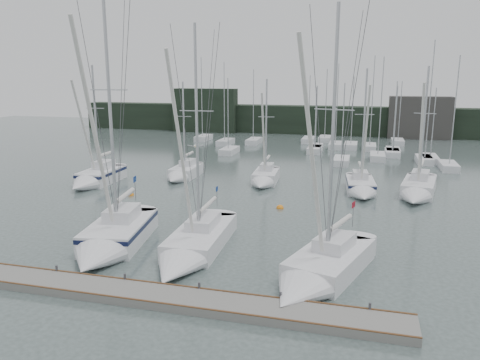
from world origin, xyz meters
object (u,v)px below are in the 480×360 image
at_px(sailboat_near_right, 316,274).
at_px(sailboat_mid_d, 361,188).
at_px(sailboat_near_left, 110,241).
at_px(sailboat_near_center, 190,250).
at_px(sailboat_mid_b, 182,174).
at_px(sailboat_mid_e, 417,191).
at_px(sailboat_mid_c, 264,179).
at_px(sailboat_mid_a, 94,179).
at_px(buoy_c, 131,195).
at_px(buoy_b, 280,208).

height_order(sailboat_near_right, sailboat_mid_d, sailboat_near_right).
xyz_separation_m(sailboat_near_left, sailboat_near_center, (5.09, 0.23, -0.17)).
bearing_deg(sailboat_near_center, sailboat_near_right, -14.49).
distance_m(sailboat_mid_b, sailboat_mid_e, 22.78).
distance_m(sailboat_near_left, sailboat_near_center, 5.09).
xyz_separation_m(sailboat_mid_b, sailboat_mid_c, (8.73, -0.21, 0.01)).
relative_size(sailboat_near_left, sailboat_mid_c, 1.50).
bearing_deg(sailboat_mid_a, sailboat_mid_b, 31.87).
distance_m(sailboat_mid_b, buoy_c, 7.65).
distance_m(sailboat_mid_c, buoy_c, 12.86).
relative_size(sailboat_mid_e, buoy_c, 21.17).
bearing_deg(sailboat_mid_a, sailboat_mid_e, 4.32).
xyz_separation_m(sailboat_mid_e, buoy_b, (-10.99, -6.46, -0.59)).
bearing_deg(sailboat_mid_b, sailboat_near_center, -67.95).
distance_m(sailboat_near_left, sailboat_mid_a, 18.60).
relative_size(sailboat_mid_a, sailboat_mid_c, 1.13).
height_order(sailboat_mid_a, sailboat_mid_e, sailboat_mid_a).
distance_m(buoy_b, buoy_c, 13.68).
distance_m(sailboat_near_right, buoy_c, 22.77).
bearing_deg(sailboat_near_left, buoy_c, 103.14).
relative_size(sailboat_near_center, sailboat_mid_a, 1.17).
bearing_deg(sailboat_mid_e, sailboat_mid_b, -174.01).
xyz_separation_m(sailboat_mid_b, sailboat_mid_d, (17.97, -1.65, 0.03)).
height_order(sailboat_near_right, sailboat_mid_c, sailboat_near_right).
height_order(sailboat_near_right, sailboat_mid_b, sailboat_near_right).
distance_m(sailboat_near_center, buoy_c, 16.24).
bearing_deg(sailboat_near_right, sailboat_mid_d, 101.95).
distance_m(sailboat_mid_c, sailboat_mid_e, 14.06).
height_order(sailboat_near_left, buoy_b, sailboat_near_left).
xyz_separation_m(sailboat_near_center, sailboat_mid_e, (14.21, 18.19, 0.08)).
bearing_deg(sailboat_mid_c, sailboat_mid_d, -12.55).
height_order(sailboat_near_center, sailboat_mid_a, sailboat_near_center).
relative_size(sailboat_near_center, buoy_b, 24.08).
bearing_deg(sailboat_near_left, sailboat_mid_c, 65.23).
distance_m(sailboat_near_left, buoy_b, 14.59).
bearing_deg(sailboat_mid_c, sailboat_near_left, -108.71).
bearing_deg(sailboat_near_center, buoy_c, 127.42).
relative_size(sailboat_mid_c, buoy_b, 18.11).
xyz_separation_m(sailboat_near_right, sailboat_mid_c, (-7.28, 21.18, -0.02)).
bearing_deg(sailboat_mid_d, sailboat_near_left, -133.69).
distance_m(sailboat_mid_a, sailboat_mid_c, 16.57).
height_order(sailboat_near_right, buoy_c, sailboat_near_right).
xyz_separation_m(sailboat_near_right, sailboat_mid_b, (-16.01, 21.39, -0.04)).
relative_size(sailboat_mid_b, buoy_c, 18.58).
height_order(sailboat_mid_a, buoy_b, sailboat_mid_a).
bearing_deg(sailboat_near_right, sailboat_mid_a, 162.01).
relative_size(sailboat_mid_a, sailboat_mid_b, 1.16).
bearing_deg(sailboat_mid_d, sailboat_near_center, -122.87).
distance_m(sailboat_near_center, sailboat_near_right, 7.66).
relative_size(sailboat_near_left, sailboat_near_right, 1.09).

